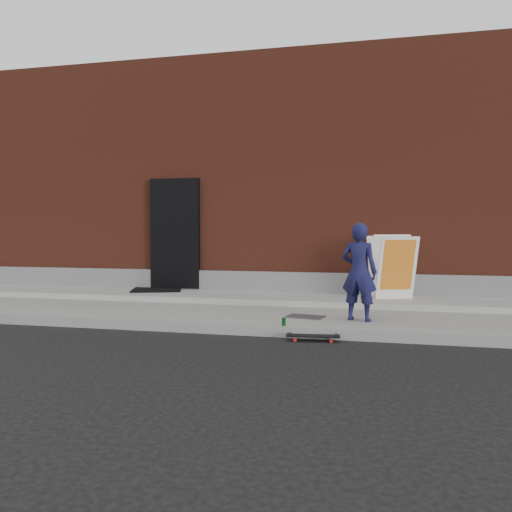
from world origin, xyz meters
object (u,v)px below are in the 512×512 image
(child, at_px, (359,272))
(pizza_sign, at_px, (392,266))
(skateboard, at_px, (313,336))
(soda_can, at_px, (284,322))

(child, xyz_separation_m, pizza_sign, (0.55, 1.86, -0.04))
(child, height_order, skateboard, child)
(skateboard, relative_size, soda_can, 6.48)
(child, relative_size, pizza_sign, 1.25)
(skateboard, bearing_deg, soda_can, 154.93)
(child, relative_size, skateboard, 2.05)
(skateboard, xyz_separation_m, pizza_sign, (1.12, 2.69, 0.76))
(child, relative_size, soda_can, 13.31)
(skateboard, bearing_deg, child, 55.36)
(child, height_order, pizza_sign, child)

